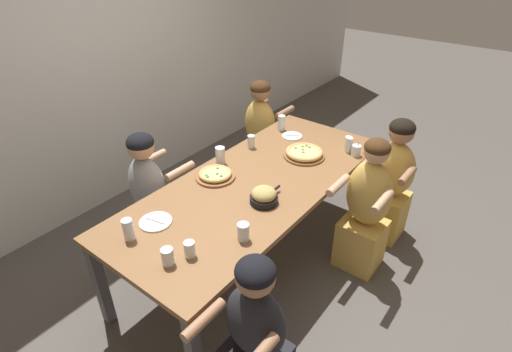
% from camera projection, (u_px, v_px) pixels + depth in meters
% --- Properties ---
extents(ground_plane, '(18.00, 18.00, 0.00)m').
position_uv_depth(ground_plane, '(256.00, 257.00, 3.50)').
color(ground_plane, '#514C47').
rests_on(ground_plane, ground).
extents(restaurant_back_panel, '(10.00, 0.06, 3.20)m').
position_uv_depth(restaurant_back_panel, '(97.00, 40.00, 3.58)').
color(restaurant_back_panel, silver).
rests_on(restaurant_back_panel, ground).
extents(dining_table, '(2.47, 1.03, 0.79)m').
position_uv_depth(dining_table, '(256.00, 189.00, 3.12)').
color(dining_table, brown).
rests_on(dining_table, ground).
extents(pizza_board_main, '(0.31, 0.31, 0.05)m').
position_uv_depth(pizza_board_main, '(215.00, 175.00, 3.12)').
color(pizza_board_main, brown).
rests_on(pizza_board_main, dining_table).
extents(pizza_board_second, '(0.35, 0.35, 0.06)m').
position_uv_depth(pizza_board_second, '(304.00, 153.00, 3.41)').
color(pizza_board_second, brown).
rests_on(pizza_board_second, dining_table).
extents(skillet_bowl, '(0.29, 0.20, 0.12)m').
position_uv_depth(skillet_bowl, '(264.00, 196.00, 2.82)').
color(skillet_bowl, black).
rests_on(skillet_bowl, dining_table).
extents(empty_plate_a, '(0.22, 0.22, 0.02)m').
position_uv_depth(empty_plate_a, '(156.00, 222.00, 2.65)').
color(empty_plate_a, white).
rests_on(empty_plate_a, dining_table).
extents(empty_plate_b, '(0.19, 0.19, 0.02)m').
position_uv_depth(empty_plate_b, '(292.00, 136.00, 3.74)').
color(empty_plate_b, white).
rests_on(empty_plate_b, dining_table).
extents(cocktail_glass_blue, '(0.08, 0.08, 0.12)m').
position_uv_depth(cocktail_glass_blue, '(356.00, 151.00, 3.42)').
color(cocktail_glass_blue, silver).
rests_on(cocktail_glass_blue, dining_table).
extents(drinking_glass_a, '(0.07, 0.07, 0.15)m').
position_uv_depth(drinking_glass_a, '(281.00, 124.00, 3.84)').
color(drinking_glass_a, silver).
rests_on(drinking_glass_a, dining_table).
extents(drinking_glass_b, '(0.06, 0.06, 0.13)m').
position_uv_depth(drinking_glass_b, '(349.00, 145.00, 3.47)').
color(drinking_glass_b, silver).
rests_on(drinking_glass_b, dining_table).
extents(drinking_glass_c, '(0.07, 0.07, 0.11)m').
position_uv_depth(drinking_glass_c, '(190.00, 250.00, 2.36)').
color(drinking_glass_c, silver).
rests_on(drinking_glass_c, dining_table).
extents(drinking_glass_d, '(0.07, 0.07, 0.12)m').
position_uv_depth(drinking_glass_d, '(251.00, 142.00, 3.54)').
color(drinking_glass_d, silver).
rests_on(drinking_glass_d, dining_table).
extents(drinking_glass_e, '(0.07, 0.07, 0.11)m').
position_uv_depth(drinking_glass_e, '(168.00, 258.00, 2.31)').
color(drinking_glass_e, silver).
rests_on(drinking_glass_e, dining_table).
extents(drinking_glass_f, '(0.08, 0.08, 0.12)m').
position_uv_depth(drinking_glass_f, '(243.00, 233.00, 2.49)').
color(drinking_glass_f, silver).
rests_on(drinking_glass_f, dining_table).
extents(drinking_glass_g, '(0.08, 0.08, 0.15)m').
position_uv_depth(drinking_glass_g, '(220.00, 157.00, 3.29)').
color(drinking_glass_g, silver).
rests_on(drinking_glass_g, dining_table).
extents(drinking_glass_h, '(0.07, 0.07, 0.15)m').
position_uv_depth(drinking_glass_h, '(128.00, 230.00, 2.48)').
color(drinking_glass_h, silver).
rests_on(drinking_glass_h, dining_table).
extents(drinking_glass_i, '(0.06, 0.06, 0.10)m').
position_uv_depth(drinking_glass_i, '(348.00, 143.00, 3.55)').
color(drinking_glass_i, silver).
rests_on(drinking_glass_i, dining_table).
extents(diner_near_midright, '(0.51, 0.40, 1.19)m').
position_uv_depth(diner_near_midright, '(366.00, 212.00, 3.15)').
color(diner_near_midright, gold).
rests_on(diner_near_midright, ground).
extents(diner_near_right, '(0.51, 0.40, 1.16)m').
position_uv_depth(diner_near_right, '(390.00, 184.00, 3.50)').
color(diner_near_right, gold).
rests_on(diner_near_right, ground).
extents(diner_near_left, '(0.51, 0.40, 1.12)m').
position_uv_depth(diner_near_left, '(255.00, 341.00, 2.20)').
color(diner_near_left, '#232328').
rests_on(diner_near_left, ground).
extents(diner_far_right, '(0.51, 0.40, 1.16)m').
position_uv_depth(diner_far_right, '(260.00, 137.00, 4.29)').
color(diner_far_right, gold).
rests_on(diner_far_right, ground).
extents(diner_far_midleft, '(0.51, 0.40, 1.16)m').
position_uv_depth(diner_far_midleft, '(151.00, 202.00, 3.28)').
color(diner_far_midleft, '#99999E').
rests_on(diner_far_midleft, ground).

